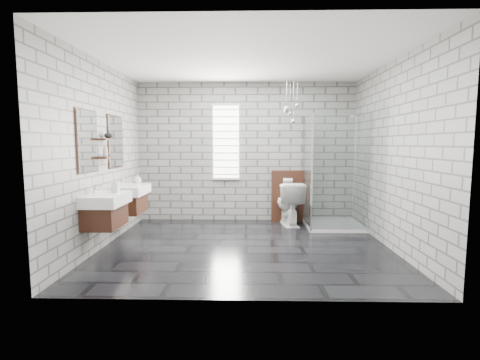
{
  "coord_description": "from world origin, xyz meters",
  "views": [
    {
      "loc": [
        0.04,
        -5.04,
        1.52
      ],
      "look_at": [
        -0.09,
        0.35,
        0.95
      ],
      "focal_mm": 26.0,
      "sensor_mm": 36.0,
      "label": 1
    }
  ],
  "objects_px": {
    "vanity_right": "(128,191)",
    "toilet": "(289,203)",
    "vanity_left": "(103,201)",
    "cistern_panel": "(287,196)",
    "shower_enclosure": "(329,200)"
  },
  "relations": [
    {
      "from": "vanity_left",
      "to": "toilet",
      "type": "bearing_deg",
      "value": 35.37
    },
    {
      "from": "toilet",
      "to": "vanity_left",
      "type": "bearing_deg",
      "value": 27.54
    },
    {
      "from": "shower_enclosure",
      "to": "toilet",
      "type": "relative_size",
      "value": 2.5
    },
    {
      "from": "vanity_left",
      "to": "shower_enclosure",
      "type": "xyz_separation_m",
      "value": [
        3.41,
        1.67,
        -0.25
      ]
    },
    {
      "from": "shower_enclosure",
      "to": "vanity_right",
      "type": "bearing_deg",
      "value": -168.52
    },
    {
      "from": "vanity_left",
      "to": "shower_enclosure",
      "type": "relative_size",
      "value": 0.77
    },
    {
      "from": "vanity_right",
      "to": "toilet",
      "type": "relative_size",
      "value": 1.93
    },
    {
      "from": "vanity_left",
      "to": "toilet",
      "type": "height_order",
      "value": "vanity_left"
    },
    {
      "from": "vanity_right",
      "to": "shower_enclosure",
      "type": "bearing_deg",
      "value": 11.48
    },
    {
      "from": "shower_enclosure",
      "to": "toilet",
      "type": "bearing_deg",
      "value": 160.26
    },
    {
      "from": "vanity_right",
      "to": "toilet",
      "type": "height_order",
      "value": "vanity_right"
    },
    {
      "from": "vanity_left",
      "to": "shower_enclosure",
      "type": "distance_m",
      "value": 3.8
    },
    {
      "from": "vanity_left",
      "to": "cistern_panel",
      "type": "distance_m",
      "value": 3.49
    },
    {
      "from": "vanity_left",
      "to": "cistern_panel",
      "type": "xyz_separation_m",
      "value": [
        2.71,
        2.19,
        -0.26
      ]
    },
    {
      "from": "vanity_right",
      "to": "shower_enclosure",
      "type": "distance_m",
      "value": 3.49
    }
  ]
}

